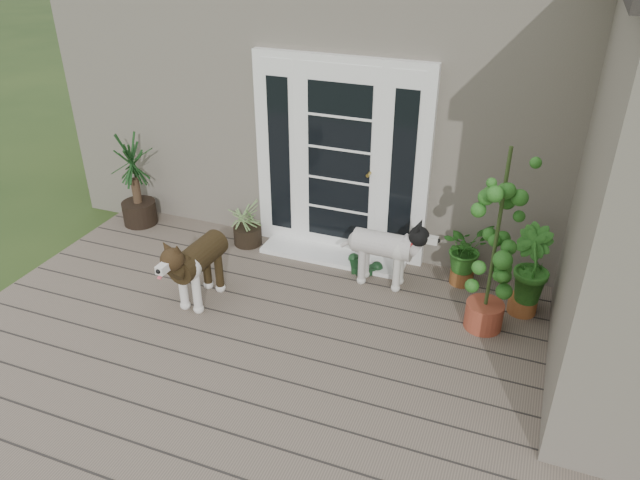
% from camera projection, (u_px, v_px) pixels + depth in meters
% --- Properties ---
extents(deck, '(6.20, 4.60, 0.12)m').
position_uv_depth(deck, '(273.00, 383.00, 5.01)').
color(deck, '#6B5B4C').
rests_on(deck, ground).
extents(house_main, '(7.40, 4.00, 3.10)m').
position_uv_depth(house_main, '(408.00, 81.00, 7.74)').
color(house_main, '#665E54').
rests_on(house_main, ground).
extents(door_unit, '(1.90, 0.14, 2.15)m').
position_uv_depth(door_unit, '(340.00, 160.00, 6.31)').
color(door_unit, white).
rests_on(door_unit, deck).
extents(door_step, '(1.60, 0.40, 0.05)m').
position_uv_depth(door_step, '(333.00, 255.00, 6.66)').
color(door_step, white).
rests_on(door_step, deck).
extents(brindle_dog, '(0.42, 0.88, 0.72)m').
position_uv_depth(brindle_dog, '(200.00, 268.00, 5.80)').
color(brindle_dog, '#372914').
rests_on(brindle_dog, deck).
extents(white_dog, '(0.81, 0.35, 0.67)m').
position_uv_depth(white_dog, '(382.00, 255.00, 6.06)').
color(white_dog, white).
rests_on(white_dog, deck).
extents(spider_plant, '(0.70, 0.70, 0.57)m').
position_uv_depth(spider_plant, '(247.00, 221.00, 6.81)').
color(spider_plant, '#8AAB69').
rests_on(spider_plant, deck).
extents(yucca, '(0.78, 0.78, 1.10)m').
position_uv_depth(yucca, '(135.00, 181.00, 7.12)').
color(yucca, black).
rests_on(yucca, deck).
extents(herb_a, '(0.64, 0.64, 0.60)m').
position_uv_depth(herb_a, '(464.00, 258.00, 6.08)').
color(herb_a, '#1B5F1E').
rests_on(herb_a, deck).
extents(herb_b, '(0.62, 0.62, 0.67)m').
position_uv_depth(herb_b, '(527.00, 282.00, 5.63)').
color(herb_b, '#18561D').
rests_on(herb_b, deck).
extents(herb_c, '(0.45, 0.45, 0.58)m').
position_uv_depth(herb_c, '(574.00, 283.00, 5.70)').
color(herb_c, '#1A5B1D').
rests_on(herb_c, deck).
extents(sapling, '(0.61, 0.61, 1.82)m').
position_uv_depth(sapling, '(496.00, 241.00, 5.14)').
color(sapling, '#224F16').
rests_on(sapling, deck).
extents(clog_left, '(0.27, 0.35, 0.09)m').
position_uv_depth(clog_left, '(355.00, 264.00, 6.46)').
color(clog_left, '#163719').
rests_on(clog_left, deck).
extents(clog_right, '(0.32, 0.33, 0.09)m').
position_uv_depth(clog_right, '(369.00, 270.00, 6.36)').
color(clog_right, '#143319').
rests_on(clog_right, deck).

